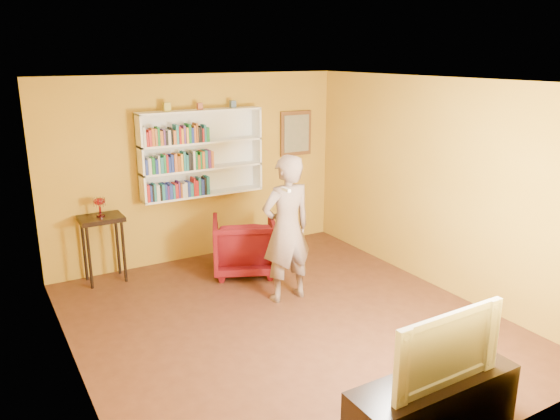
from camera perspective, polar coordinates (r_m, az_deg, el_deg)
The scene contains 16 objects.
room_shell at distance 5.99m, azimuth 0.63°, elevation -3.01°, with size 5.30×5.80×2.88m.
bookshelf at distance 7.95m, azimuth -8.35°, elevation 5.92°, with size 1.80×0.29×1.23m.
books_row_lower at distance 7.81m, azimuth -10.63°, elevation 2.11°, with size 0.91×0.19×0.27m.
books_row_middle at distance 7.74m, azimuth -10.39°, elevation 4.94°, with size 0.99×0.19×0.27m.
books_row_upper at distance 7.67m, azimuth -10.90°, elevation 7.65°, with size 0.94×0.19×0.27m.
ornament_left at distance 7.64m, azimuth -11.76°, elevation 10.51°, with size 0.09×0.09×0.12m, color gold.
ornament_centre at distance 7.81m, azimuth -8.39°, elevation 10.68°, with size 0.07×0.07×0.10m, color #A75337.
ornament_right at distance 8.01m, azimuth -4.96°, elevation 10.96°, with size 0.08×0.08×0.10m, color slate.
framed_painting at distance 8.71m, azimuth 1.68°, elevation 8.01°, with size 0.55×0.05×0.70m.
console_table at distance 7.58m, azimuth -18.13°, elevation -1.78°, with size 0.56×0.42×0.91m.
ruby_lustre at distance 7.49m, azimuth -18.35°, elevation 0.68°, with size 0.16×0.16×0.25m.
armchair at distance 7.63m, azimuth -3.76°, elevation -3.68°, with size 0.85×0.87×0.79m, color #4D050F.
person at distance 6.63m, azimuth 0.70°, elevation -1.99°, with size 0.67×0.44×1.83m, color #786258.
game_remote at distance 6.06m, azimuth 0.62°, elevation 2.15°, with size 0.04×0.15×0.04m, color white.
tv_cabinet at distance 4.77m, azimuth 15.63°, elevation -19.28°, with size 1.48×0.44×0.53m, color black.
television at distance 4.47m, azimuth 16.19°, elevation -13.28°, with size 1.06×0.14×0.61m, color black.
Camera 1 is at (-2.91, -4.86, 2.98)m, focal length 35.00 mm.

